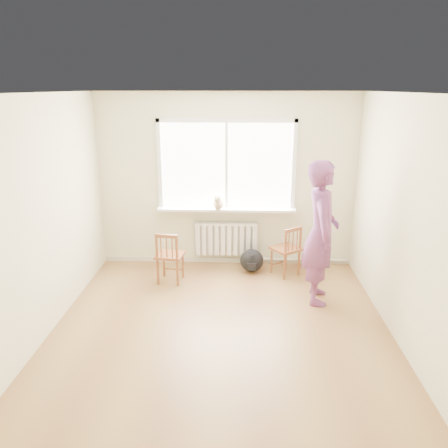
# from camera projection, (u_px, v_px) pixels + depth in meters

# --- Properties ---
(floor) EXTENTS (4.50, 4.50, 0.00)m
(floor) POSITION_uv_depth(u_px,v_px,m) (220.00, 336.00, 5.05)
(floor) COLOR olive
(floor) RESTS_ON ground
(ceiling) EXTENTS (4.50, 4.50, 0.00)m
(ceiling) POSITION_uv_depth(u_px,v_px,m) (219.00, 93.00, 4.24)
(ceiling) COLOR white
(ceiling) RESTS_ON back_wall
(back_wall) EXTENTS (4.00, 0.01, 2.70)m
(back_wall) POSITION_uv_depth(u_px,v_px,m) (227.00, 181.00, 6.79)
(back_wall) COLOR beige
(back_wall) RESTS_ON ground
(window) EXTENTS (2.12, 0.05, 1.42)m
(window) POSITION_uv_depth(u_px,v_px,m) (227.00, 162.00, 6.67)
(window) COLOR white
(window) RESTS_ON back_wall
(windowsill) EXTENTS (2.15, 0.22, 0.04)m
(windowsill) POSITION_uv_depth(u_px,v_px,m) (226.00, 209.00, 6.81)
(windowsill) COLOR white
(windowsill) RESTS_ON back_wall
(radiator) EXTENTS (1.00, 0.12, 0.55)m
(radiator) POSITION_uv_depth(u_px,v_px,m) (226.00, 239.00, 6.97)
(radiator) COLOR white
(radiator) RESTS_ON back_wall
(heating_pipe) EXTENTS (1.40, 0.04, 0.04)m
(heating_pipe) POSITION_uv_depth(u_px,v_px,m) (303.00, 260.00, 7.07)
(heating_pipe) COLOR silver
(heating_pipe) RESTS_ON back_wall
(baseboard) EXTENTS (4.00, 0.03, 0.08)m
(baseboard) POSITION_uv_depth(u_px,v_px,m) (226.00, 260.00, 7.17)
(baseboard) COLOR beige
(baseboard) RESTS_ON ground
(chair_left) EXTENTS (0.43, 0.42, 0.78)m
(chair_left) POSITION_uv_depth(u_px,v_px,m) (169.00, 257.00, 6.33)
(chair_left) COLOR #9B572D
(chair_left) RESTS_ON floor
(chair_right) EXTENTS (0.53, 0.53, 0.78)m
(chair_right) POSITION_uv_depth(u_px,v_px,m) (288.00, 251.00, 6.58)
(chair_right) COLOR #9B572D
(chair_right) RESTS_ON floor
(person) EXTENTS (0.51, 0.73, 1.90)m
(person) POSITION_uv_depth(u_px,v_px,m) (321.00, 233.00, 5.66)
(person) COLOR #C04061
(person) RESTS_ON floor
(cat) EXTENTS (0.19, 0.38, 0.26)m
(cat) POSITION_uv_depth(u_px,v_px,m) (218.00, 203.00, 6.69)
(cat) COLOR #CFBE8D
(cat) RESTS_ON windowsill
(backpack) EXTENTS (0.40, 0.32, 0.36)m
(backpack) POSITION_uv_depth(u_px,v_px,m) (252.00, 260.00, 6.77)
(backpack) COLOR black
(backpack) RESTS_ON floor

